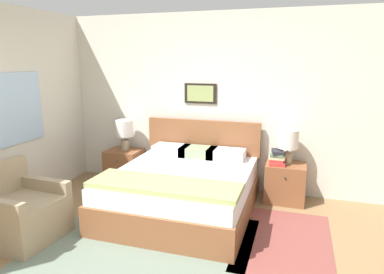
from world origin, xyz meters
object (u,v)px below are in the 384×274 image
at_px(table_lamp_near_window, 124,130).
at_px(table_lamp_by_door, 288,141).
at_px(nightstand_by_door, 285,183).
at_px(armchair, 20,213).
at_px(nightstand_near_window, 125,166).
at_px(bed, 183,189).

xyz_separation_m(table_lamp_near_window, table_lamp_by_door, (2.47, 0.00, 0.00)).
bearing_deg(nightstand_by_door, armchair, -144.71).
bearing_deg(table_lamp_by_door, nightstand_by_door, -103.44).
bearing_deg(nightstand_near_window, table_lamp_near_window, 70.36).
height_order(bed, nightstand_by_door, bed).
relative_size(bed, table_lamp_near_window, 4.10).
bearing_deg(bed, table_lamp_by_door, 31.34).
relative_size(nightstand_by_door, table_lamp_by_door, 1.13).
height_order(nightstand_near_window, nightstand_by_door, same).
relative_size(bed, table_lamp_by_door, 4.10).
xyz_separation_m(armchair, table_lamp_by_door, (2.72, 1.94, 0.56)).
xyz_separation_m(armchair, nightstand_by_door, (2.71, 1.92, -0.02)).
relative_size(table_lamp_near_window, table_lamp_by_door, 1.00).
xyz_separation_m(nightstand_near_window, nightstand_by_door, (2.47, 0.00, 0.00)).
relative_size(bed, nightstand_near_window, 3.62).
distance_m(bed, nightstand_by_door, 1.44).
bearing_deg(armchair, nightstand_near_window, 176.00).
height_order(table_lamp_near_window, table_lamp_by_door, same).
height_order(bed, table_lamp_near_window, bed).
bearing_deg(nightstand_by_door, table_lamp_near_window, 179.38).
distance_m(armchair, nightstand_near_window, 1.93).
bearing_deg(table_lamp_near_window, nightstand_by_door, -0.62).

